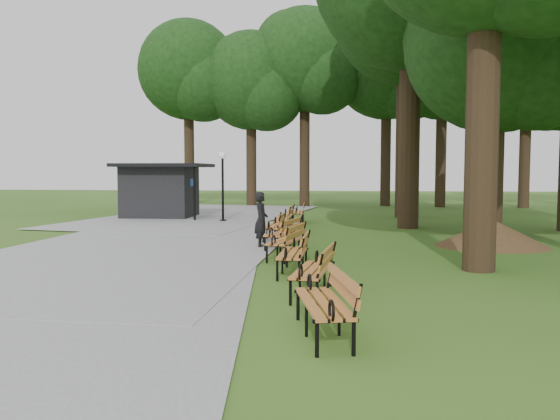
# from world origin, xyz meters

# --- Properties ---
(ground) EXTENTS (100.00, 100.00, 0.00)m
(ground) POSITION_xyz_m (0.00, 0.00, 0.00)
(ground) COLOR #305819
(ground) RESTS_ON ground
(path) EXTENTS (12.00, 38.00, 0.06)m
(path) POSITION_xyz_m (-4.00, 3.00, 0.03)
(path) COLOR gray
(path) RESTS_ON ground
(person) EXTENTS (0.44, 0.62, 1.61)m
(person) POSITION_xyz_m (-0.48, 3.08, 0.80)
(person) COLOR black
(person) RESTS_ON ground
(kiosk) EXTENTS (4.07, 3.54, 2.55)m
(kiosk) POSITION_xyz_m (-6.64, 12.91, 1.27)
(kiosk) COLOR black
(kiosk) RESTS_ON ground
(lamp_post) EXTENTS (0.32, 0.32, 3.04)m
(lamp_post) POSITION_xyz_m (-3.22, 10.94, 2.20)
(lamp_post) COLOR black
(lamp_post) RESTS_ON ground
(dirt_mound) EXTENTS (2.73, 2.73, 0.80)m
(dirt_mound) POSITION_xyz_m (6.16, 3.98, 0.40)
(dirt_mound) COLOR #47301C
(dirt_mound) RESTS_ON ground
(bench_0) EXTENTS (1.01, 1.99, 0.88)m
(bench_0) POSITION_xyz_m (1.48, -5.28, 0.44)
(bench_0) COLOR #B6662A
(bench_0) RESTS_ON ground
(bench_1) EXTENTS (0.87, 1.96, 0.88)m
(bench_1) POSITION_xyz_m (1.24, -2.86, 0.44)
(bench_1) COLOR #B6662A
(bench_1) RESTS_ON ground
(bench_2) EXTENTS (0.69, 1.92, 0.88)m
(bench_2) POSITION_xyz_m (0.73, -0.87, 0.44)
(bench_2) COLOR #B6662A
(bench_2) RESTS_ON ground
(bench_3) EXTENTS (1.01, 1.99, 0.88)m
(bench_3) POSITION_xyz_m (0.39, 1.20, 0.44)
(bench_3) COLOR #B6662A
(bench_3) RESTS_ON ground
(bench_4) EXTENTS (1.07, 2.00, 0.88)m
(bench_4) POSITION_xyz_m (0.15, 2.92, 0.44)
(bench_4) COLOR #B6662A
(bench_4) RESTS_ON ground
(bench_5) EXTENTS (0.67, 1.91, 0.88)m
(bench_5) POSITION_xyz_m (-0.32, 4.81, 0.44)
(bench_5) COLOR #B6662A
(bench_5) RESTS_ON ground
(bench_6) EXTENTS (0.78, 1.94, 0.88)m
(bench_6) POSITION_xyz_m (-0.29, 7.08, 0.44)
(bench_6) COLOR #B6662A
(bench_6) RESTS_ON ground
(bench_7) EXTENTS (0.67, 1.91, 0.88)m
(bench_7) POSITION_xyz_m (-0.35, 8.82, 0.44)
(bench_7) COLOR #B6662A
(bench_7) RESTS_ON ground
(bench_8) EXTENTS (0.73, 1.93, 0.88)m
(bench_8) POSITION_xyz_m (0.02, 10.96, 0.44)
(bench_8) COLOR #B6662A
(bench_8) RESTS_ON ground
(lawn_tree_1) EXTENTS (6.22, 6.22, 9.69)m
(lawn_tree_1) POSITION_xyz_m (6.96, 6.86, 6.54)
(lawn_tree_1) COLOR black
(lawn_tree_1) RESTS_ON ground
(lawn_tree_4) EXTENTS (6.84, 6.84, 13.05)m
(lawn_tree_4) POSITION_xyz_m (4.81, 14.25, 9.55)
(lawn_tree_4) COLOR black
(lawn_tree_4) RESTS_ON ground
(tree_backdrop) EXTENTS (36.15, 9.74, 16.55)m
(tree_backdrop) POSITION_xyz_m (6.62, 23.10, 8.27)
(tree_backdrop) COLOR black
(tree_backdrop) RESTS_ON ground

